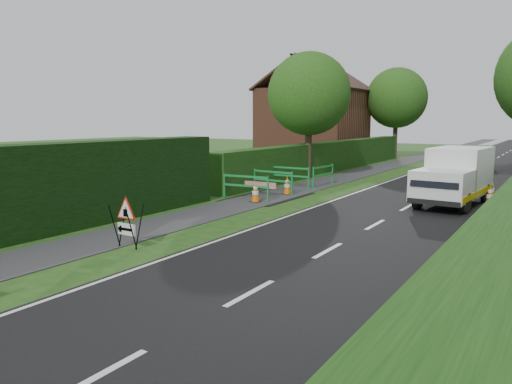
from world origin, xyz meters
The scene contains 20 objects.
ground centered at (0.00, 0.00, 0.00)m, with size 120.00×120.00×0.00m, color #1E4012.
road_surface centered at (2.50, 35.00, 0.00)m, with size 6.00×90.00×0.02m, color black.
footpath centered at (-3.00, 35.00, 0.01)m, with size 2.00×90.00×0.02m, color #2D2D30.
hedge_west_far centered at (-5.00, 22.00, 0.00)m, with size 1.00×24.00×1.80m, color #14380F.
house_west centered at (-10.00, 30.00, 2.90)m, with size 7.50×7.40×7.88m.
tree_nw centered at (-4.60, 18.00, 4.48)m, with size 4.40×4.40×6.70m.
tree_fw centered at (-4.60, 34.00, 4.83)m, with size 4.80×4.80×7.24m.
triangle_sign centered at (-1.84, 2.11, 0.76)m, with size 0.76×0.76×1.09m.
works_van centered at (3.82, 13.00, 1.12)m, with size 2.19×4.76×2.11m.
traffic_cone_0 centered at (5.42, 10.87, 0.39)m, with size 0.38×0.38×0.79m.
traffic_cone_1 centered at (5.00, 13.36, 0.39)m, with size 0.38×0.38×0.79m.
traffic_cone_2 centered at (4.79, 15.27, 0.39)m, with size 0.38×0.38×0.79m.
traffic_cone_3 centered at (-2.76, 9.63, 0.39)m, with size 0.38×0.38×0.79m.
traffic_cone_4 centered at (-2.68, 12.07, 0.39)m, with size 0.38×0.38×0.79m.
ped_barrier_0 centered at (-3.46, 10.02, 0.63)m, with size 2.07×0.43×1.00m.
ped_barrier_1 centered at (-3.41, 12.10, 0.63)m, with size 2.09×0.58×1.00m.
ped_barrier_2 centered at (-3.64, 14.07, 0.63)m, with size 2.07×0.42×1.00m.
ped_barrier_3 centered at (-2.50, 15.32, 0.63)m, with size 0.44×2.07×1.00m.
redwhite_plank centered at (-3.52, 11.23, 0.00)m, with size 1.50×0.04×0.25m, color red.
hatchback_car centered at (2.55, 27.91, 0.63)m, with size 1.49×3.70×1.26m, color silver.
Camera 1 is at (7.19, -6.37, 3.16)m, focal length 35.00 mm.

